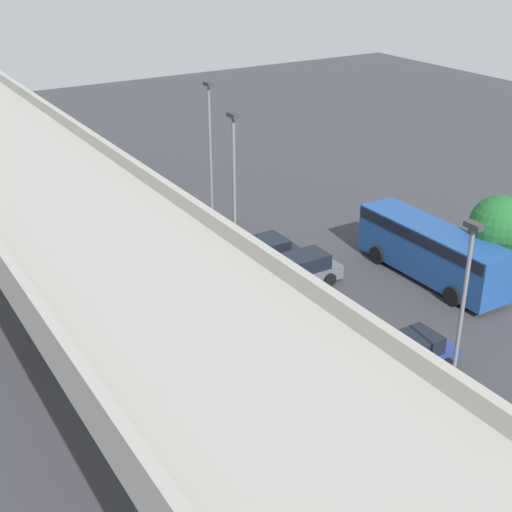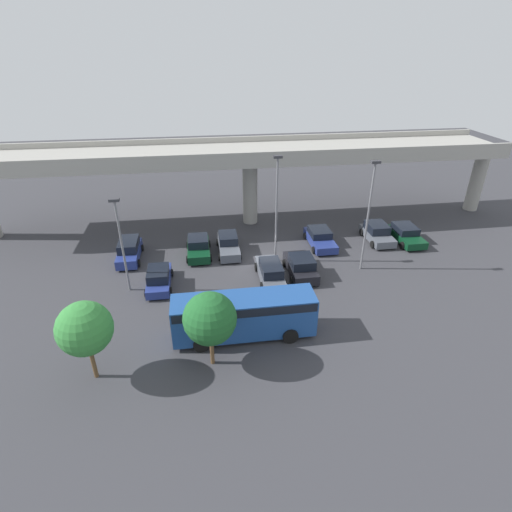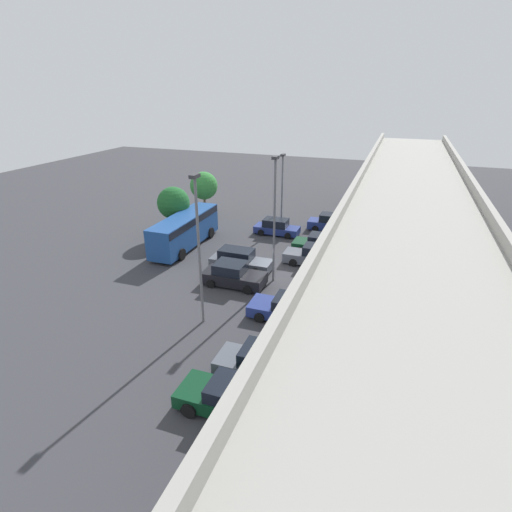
{
  "view_description": "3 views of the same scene",
  "coord_description": "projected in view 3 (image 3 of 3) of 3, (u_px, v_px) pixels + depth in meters",
  "views": [
    {
      "loc": [
        -26.42,
        16.06,
        16.8
      ],
      "look_at": [
        2.48,
        -1.67,
        0.93
      ],
      "focal_mm": 50.0,
      "sensor_mm": 36.0,
      "label": 1
    },
    {
      "loc": [
        -5.03,
        -29.14,
        16.7
      ],
      "look_at": [
        -0.97,
        -1.53,
        1.67
      ],
      "focal_mm": 28.0,
      "sensor_mm": 36.0,
      "label": 2
    },
    {
      "loc": [
        26.41,
        8.18,
        13.4
      ],
      "look_at": [
        0.91,
        -0.95,
        1.73
      ],
      "focal_mm": 28.0,
      "sensor_mm": 36.0,
      "label": 3
    }
  ],
  "objects": [
    {
      "name": "lamp_post_by_overpass",
      "position": [
        275.0,
        212.0,
        27.59
      ],
      "size": [
        0.7,
        0.35,
        9.1
      ],
      "color": "slate",
      "rests_on": "ground_plane"
    },
    {
      "name": "parked_car_2",
      "position": [
        320.0,
        244.0,
        34.33
      ],
      "size": [
        2.16,
        4.42,
        1.61
      ],
      "rotation": [
        0.0,
        0.0,
        -1.57
      ],
      "color": "#0C381E",
      "rests_on": "ground_plane"
    },
    {
      "name": "lamp_post_near_aisle",
      "position": [
        199.0,
        242.0,
        22.45
      ],
      "size": [
        0.7,
        0.35,
        9.07
      ],
      "color": "slate",
      "rests_on": "ground_plane"
    },
    {
      "name": "highway_overpass",
      "position": [
        411.0,
        200.0,
        25.18
      ],
      "size": [
        51.56,
        6.99,
        8.11
      ],
      "color": "#9E9B93",
      "rests_on": "ground_plane"
    },
    {
      "name": "parked_car_8",
      "position": [
        233.0,
        275.0,
        28.76
      ],
      "size": [
        2.24,
        4.51,
        1.69
      ],
      "rotation": [
        0.0,
        0.0,
        1.57
      ],
      "color": "black",
      "rests_on": "ground_plane"
    },
    {
      "name": "parked_car_3",
      "position": [
        315.0,
        256.0,
        31.98
      ],
      "size": [
        1.99,
        4.81,
        1.64
      ],
      "rotation": [
        0.0,
        0.0,
        -1.57
      ],
      "color": "#515660",
      "rests_on": "ground_plane"
    },
    {
      "name": "parked_car_0",
      "position": [
        332.0,
        223.0,
        39.41
      ],
      "size": [
        1.98,
        4.54,
        1.7
      ],
      "rotation": [
        0.0,
        0.0,
        -1.57
      ],
      "color": "navy",
      "rests_on": "ground_plane"
    },
    {
      "name": "tree_front_centre",
      "position": [
        173.0,
        203.0,
        37.17
      ],
      "size": [
        3.02,
        3.02,
        4.75
      ],
      "color": "brown",
      "rests_on": "ground_plane"
    },
    {
      "name": "parked_car_4",
      "position": [
        240.0,
        260.0,
        31.16
      ],
      "size": [
        1.96,
        4.85,
        1.65
      ],
      "rotation": [
        0.0,
        0.0,
        1.57
      ],
      "color": "#515660",
      "rests_on": "ground_plane"
    },
    {
      "name": "parked_car_1",
      "position": [
        277.0,
        227.0,
        38.52
      ],
      "size": [
        1.97,
        4.31,
        1.53
      ],
      "rotation": [
        0.0,
        0.0,
        1.57
      ],
      "color": "navy",
      "rests_on": "ground_plane"
    },
    {
      "name": "parked_car_6",
      "position": [
        261.0,
        363.0,
        19.68
      ],
      "size": [
        2.21,
        4.31,
        1.62
      ],
      "rotation": [
        0.0,
        0.0,
        -1.57
      ],
      "color": "#515660",
      "rests_on": "ground_plane"
    },
    {
      "name": "lamp_post_mid_lot",
      "position": [
        282.0,
        185.0,
        39.07
      ],
      "size": [
        0.7,
        0.35,
        7.33
      ],
      "color": "slate",
      "rests_on": "ground_plane"
    },
    {
      "name": "parked_car_5",
      "position": [
        289.0,
        309.0,
        24.58
      ],
      "size": [
        2.24,
        4.76,
        1.47
      ],
      "rotation": [
        0.0,
        0.0,
        -1.57
      ],
      "color": "navy",
      "rests_on": "ground_plane"
    },
    {
      "name": "ground_plane",
      "position": [
        272.0,
        274.0,
        30.67
      ],
      "size": [
        107.33,
        107.33,
        0.0
      ],
      "primitive_type": "plane",
      "color": "#38383D"
    },
    {
      "name": "tree_front_left",
      "position": [
        204.0,
        186.0,
        42.81
      ],
      "size": [
        2.96,
        2.96,
        4.89
      ],
      "color": "brown",
      "rests_on": "ground_plane"
    },
    {
      "name": "shuttle_bus",
      "position": [
        185.0,
        228.0,
        35.21
      ],
      "size": [
        8.92,
        2.57,
        2.86
      ],
      "color": "#1E478C",
      "rests_on": "ground_plane"
    },
    {
      "name": "parked_car_7",
      "position": [
        230.0,
        397.0,
        17.61
      ],
      "size": [
        2.25,
        4.54,
        1.48
      ],
      "rotation": [
        0.0,
        0.0,
        -1.57
      ],
      "color": "#0C381E",
      "rests_on": "ground_plane"
    }
  ]
}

